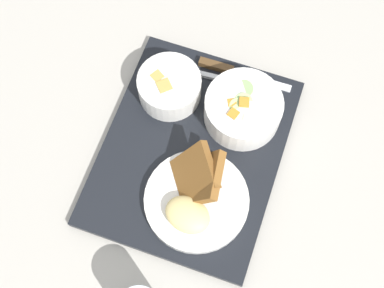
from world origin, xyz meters
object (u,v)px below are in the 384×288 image
object	(u,v)px
bowl_soup	(169,86)
spoon	(230,81)
knife	(228,70)
plate_main	(196,197)
bowl_salad	(243,109)

from	to	relation	value
bowl_soup	spoon	xyz separation A→B (m)	(-0.07, 0.10, -0.03)
knife	spoon	size ratio (longest dim) A/B	1.16
bowl_soup	knife	distance (m)	0.12
plate_main	knife	bearing A→B (deg)	-171.11
bowl_salad	spoon	world-z (taller)	bowl_salad
bowl_soup	knife	bearing A→B (deg)	136.07
plate_main	spoon	world-z (taller)	plate_main
knife	bowl_salad	bearing A→B (deg)	-58.25
spoon	bowl_salad	bearing A→B (deg)	-59.42
bowl_salad	spoon	xyz separation A→B (m)	(-0.06, -0.05, -0.03)
bowl_salad	bowl_soup	xyz separation A→B (m)	(0.01, -0.14, -0.00)
plate_main	knife	xyz separation A→B (m)	(-0.26, -0.04, -0.02)
bowl_soup	knife	xyz separation A→B (m)	(-0.09, 0.08, -0.03)
knife	spoon	bearing A→B (deg)	-63.77
spoon	plate_main	bearing A→B (deg)	-90.45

